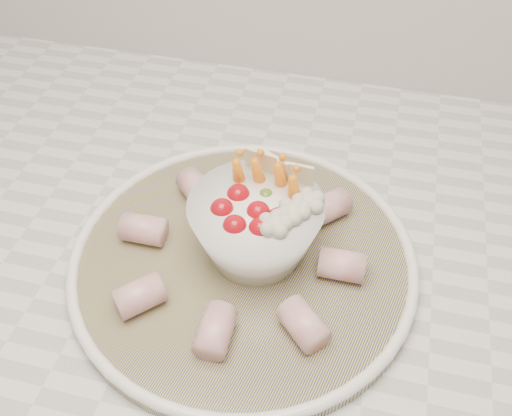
# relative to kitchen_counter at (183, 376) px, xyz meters

# --- Properties ---
(kitchen_counter) EXTENTS (2.04, 0.62, 0.92)m
(kitchen_counter) POSITION_rel_kitchen_counter_xyz_m (0.00, 0.00, 0.00)
(kitchen_counter) COLOR beige
(kitchen_counter) RESTS_ON ground
(serving_platter) EXTENTS (0.43, 0.43, 0.02)m
(serving_platter) POSITION_rel_kitchen_counter_xyz_m (0.14, -0.08, 0.47)
(serving_platter) COLOR navy
(serving_platter) RESTS_ON kitchen_counter
(veggie_bowl) EXTENTS (0.14, 0.14, 0.10)m
(veggie_bowl) POSITION_rel_kitchen_counter_xyz_m (0.15, -0.07, 0.51)
(veggie_bowl) COLOR white
(veggie_bowl) RESTS_ON serving_platter
(cured_meat_rolls) EXTENTS (0.26, 0.27, 0.03)m
(cured_meat_rolls) POSITION_rel_kitchen_counter_xyz_m (0.14, -0.08, 0.49)
(cured_meat_rolls) COLOR #BD5660
(cured_meat_rolls) RESTS_ON serving_platter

